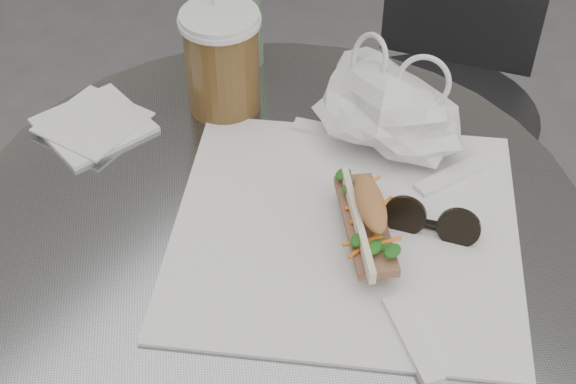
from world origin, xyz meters
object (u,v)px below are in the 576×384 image
Objects in this scene: banh_mi at (367,220)px; sunglasses at (431,223)px; iced_coffee at (222,60)px; chair_far at (431,154)px; cafe_table at (275,353)px; drink_can at (241,26)px.

banh_mi is 1.71× the size of sunglasses.
sunglasses is at bearing -6.61° from iced_coffee.
chair_far is at bearing 81.08° from iced_coffee.
chair_far is (-0.11, 0.65, -0.13)m from cafe_table.
chair_far is 3.91× the size of banh_mi.
cafe_table is at bearing -43.64° from drink_can.
banh_mi is 0.31m from iced_coffee.
cafe_table is at bearing -34.80° from iced_coffee.
cafe_table is 2.42× the size of iced_coffee.
cafe_table is 0.42m from iced_coffee.
chair_far is at bearing 72.70° from drink_can.
chair_far is 6.22× the size of drink_can.
drink_can is at bearing 136.36° from cafe_table.
iced_coffee reaches higher than sunglasses.
banh_mi is (0.22, -0.62, 0.44)m from chair_far.
banh_mi is 0.08m from sunglasses.
sunglasses is (0.27, -0.56, 0.42)m from chair_far.
banh_mi is at bearing -28.92° from drink_can.
drink_can is (-0.35, 0.19, 0.03)m from banh_mi.
iced_coffee is 2.60× the size of drink_can.
cafe_table is 3.97× the size of banh_mi.
cafe_table is 0.47m from drink_can.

